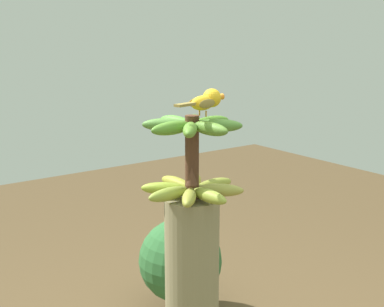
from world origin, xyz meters
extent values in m
cylinder|color=#4C2D1E|center=(0.00, 0.00, 1.11)|extent=(0.04, 0.04, 0.27)
ellipsoid|color=olive|center=(0.07, -0.06, 1.01)|extent=(0.14, 0.14, 0.04)
ellipsoid|color=#92A338|center=(0.09, 0.00, 1.01)|extent=(0.16, 0.05, 0.04)
ellipsoid|color=#9B9940|center=(0.06, 0.07, 1.01)|extent=(0.14, 0.14, 0.04)
ellipsoid|color=#939C37|center=(0.00, 0.09, 1.01)|extent=(0.05, 0.16, 0.04)
ellipsoid|color=olive|center=(-0.07, 0.06, 1.01)|extent=(0.14, 0.14, 0.04)
ellipsoid|color=#9B9A2F|center=(-0.09, 0.00, 1.01)|extent=(0.16, 0.05, 0.04)
ellipsoid|color=#90A72E|center=(-0.06, -0.07, 1.01)|extent=(0.14, 0.14, 0.04)
ellipsoid|color=olive|center=(0.00, -0.09, 1.01)|extent=(0.05, 0.16, 0.04)
ellipsoid|color=#4E8033|center=(-0.05, -0.06, 1.22)|extent=(0.13, 0.15, 0.04)
ellipsoid|color=#51872A|center=(0.01, -0.08, 1.22)|extent=(0.05, 0.16, 0.04)
ellipsoid|color=#58882C|center=(0.06, -0.05, 1.22)|extent=(0.15, 0.13, 0.04)
ellipsoid|color=#55812D|center=(0.08, 0.01, 1.22)|extent=(0.16, 0.05, 0.04)
ellipsoid|color=#508432|center=(0.05, 0.06, 1.22)|extent=(0.13, 0.15, 0.04)
ellipsoid|color=#4F8A28|center=(-0.01, 0.08, 1.22)|extent=(0.05, 0.16, 0.04)
ellipsoid|color=#4A8035|center=(-0.06, 0.05, 1.22)|extent=(0.15, 0.13, 0.04)
ellipsoid|color=#4D8D32|center=(-0.08, -0.01, 1.22)|extent=(0.16, 0.05, 0.04)
cone|color=#4C2D1E|center=(0.04, -0.03, 1.07)|extent=(0.04, 0.04, 0.06)
cylinder|color=#C68933|center=(0.05, 0.02, 1.26)|extent=(0.01, 0.00, 0.02)
cylinder|color=#C68933|center=(0.02, 0.02, 1.26)|extent=(0.00, 0.00, 0.02)
ellipsoid|color=gold|center=(0.03, 0.02, 1.29)|extent=(0.06, 0.10, 0.05)
ellipsoid|color=olive|center=(0.05, 0.02, 1.29)|extent=(0.02, 0.07, 0.03)
ellipsoid|color=olive|center=(0.01, 0.01, 1.29)|extent=(0.02, 0.07, 0.03)
cube|color=olive|center=(0.05, -0.06, 1.29)|extent=(0.04, 0.08, 0.01)
sphere|color=gold|center=(0.02, 0.06, 1.30)|extent=(0.06, 0.06, 0.06)
sphere|color=black|center=(0.00, 0.06, 1.31)|extent=(0.01, 0.01, 0.01)
cone|color=orange|center=(0.02, 0.10, 1.30)|extent=(0.03, 0.03, 0.02)
cylinder|color=brown|center=(-0.86, 0.55, 0.07)|extent=(0.03, 0.03, 0.15)
sphere|color=#2D6633|center=(-0.86, 0.55, 0.31)|extent=(0.45, 0.45, 0.45)
camera|label=1|loc=(1.36, -0.99, 1.50)|focal=50.44mm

